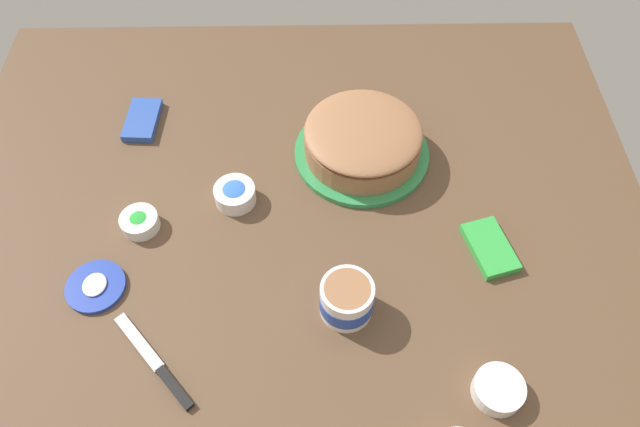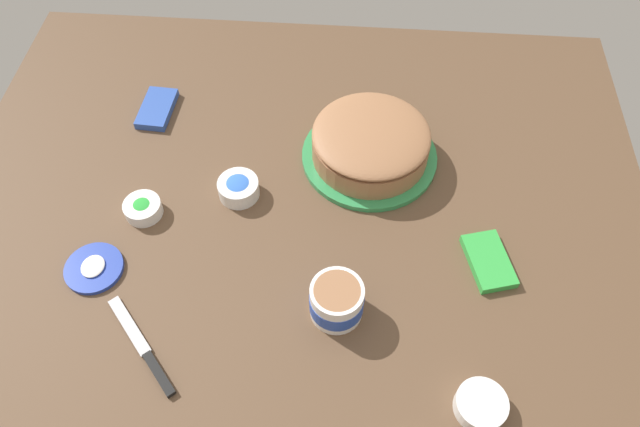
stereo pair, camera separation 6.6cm
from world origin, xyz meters
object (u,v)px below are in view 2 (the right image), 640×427
Objects in this scene: sprinkle_bowl_blue at (238,188)px; spreading_knife at (146,354)px; frosting_tub_lid at (94,268)px; candy_box_lower at (489,261)px; sprinkle_bowl_orange at (481,405)px; candy_box_upper at (157,109)px; frosted_cake at (370,145)px; sprinkle_bowl_green at (143,208)px; frosting_tub at (337,301)px.

spreading_knife is at bearing 163.58° from sprinkle_bowl_blue.
frosting_tub_lid is 0.80m from candy_box_lower.
sprinkle_bowl_orange is at bearing -131.56° from sprinkle_bowl_blue.
candy_box_lower is 1.00× the size of candy_box_upper.
candy_box_lower reaches higher than frosting_tub_lid.
frosted_cake is at bearing -37.87° from spreading_knife.
candy_box_lower is (-0.07, -0.73, -0.01)m from sprinkle_bowl_green.
frosting_tub_lid is (0.05, 0.49, -0.04)m from frosting_tub.
spreading_knife is 2.36× the size of sprinkle_bowl_green.
sprinkle_bowl_green is at bearing 111.86° from frosted_cake.
sprinkle_bowl_orange is at bearing -106.46° from frosting_tub_lid.
spreading_knife is (-0.12, 0.34, -0.04)m from frosting_tub.
sprinkle_bowl_green is at bearing 61.79° from sprinkle_bowl_orange.
sprinkle_bowl_orange is 0.69× the size of candy_box_lower.
sprinkle_bowl_green is 0.61× the size of candy_box_lower.
sprinkle_bowl_blue is 0.55m from candy_box_lower.
frosted_cake is 3.46× the size of sprinkle_bowl_blue.
candy_box_lower is at bearing -7.83° from sprinkle_bowl_orange.
spreading_knife is (-0.17, -0.15, -0.00)m from frosting_tub_lid.
frosted_cake reaches higher than candy_box_upper.
sprinkle_bowl_orange is 0.66m from sprinkle_bowl_blue.
sprinkle_bowl_green is (0.37, 0.69, 0.00)m from sprinkle_bowl_orange.
frosting_tub reaches higher than candy_box_lower.
frosting_tub_lid is 0.90× the size of candy_box_lower.
sprinkle_bowl_blue is (0.38, -0.11, 0.02)m from spreading_knife.
frosted_cake is at bearing 27.60° from candy_box_lower.
frosting_tub reaches higher than frosting_tub_lid.
spreading_knife is 0.63m from candy_box_upper.
candy_box_upper reaches higher than spreading_knife.
frosting_tub is 0.88× the size of frosting_tub_lid.
spreading_knife is at bearing 85.06° from sprinkle_bowl_orange.
sprinkle_bowl_blue is at bearing 59.69° from candy_box_lower.
frosting_tub is at bearing 57.20° from sprinkle_bowl_orange.
sprinkle_bowl_orange reaches higher than candy_box_lower.
candy_box_lower is 0.86m from candy_box_upper.
frosted_cake is at bearing -68.14° from sprinkle_bowl_green.
candy_box_lower and candy_box_upper have the same top height.
sprinkle_bowl_green is at bearing -24.52° from frosting_tub_lid.
candy_box_lower is at bearing -69.18° from spreading_knife.
sprinkle_bowl_blue is 1.12× the size of sprinkle_bowl_green.
sprinkle_bowl_green is (-0.07, 0.20, -0.01)m from sprinkle_bowl_blue.
frosting_tub is at bearing -133.62° from candy_box_upper.
sprinkle_bowl_orange is at bearing -122.80° from frosting_tub.
candy_box_lower is at bearing -95.60° from sprinkle_bowl_green.
sprinkle_bowl_orange is 0.78m from sprinkle_bowl_green.
sprinkle_bowl_green is at bearing -168.51° from candy_box_upper.
frosted_cake is at bearing 20.36° from sprinkle_bowl_orange.
spreading_knife is 0.69m from candy_box_lower.
frosting_tub is 0.79× the size of candy_box_lower.
frosting_tub_lid is 0.62× the size of spreading_knife.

